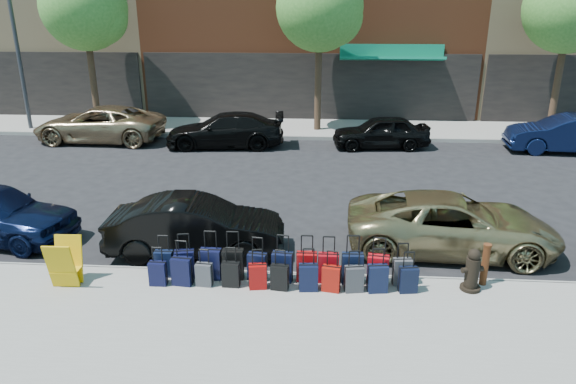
# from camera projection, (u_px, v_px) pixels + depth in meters

# --- Properties ---
(ground) EXTENTS (120.00, 120.00, 0.00)m
(ground) POSITION_uv_depth(u_px,v_px,m) (295.00, 204.00, 15.11)
(ground) COLOR black
(ground) RESTS_ON ground
(sidewalk_near) EXTENTS (60.00, 4.00, 0.15)m
(sidewalk_near) POSITION_uv_depth(u_px,v_px,m) (273.00, 331.00, 8.98)
(sidewalk_near) COLOR gray
(sidewalk_near) RESTS_ON ground
(sidewalk_far) EXTENTS (60.00, 4.00, 0.15)m
(sidewalk_far) POSITION_uv_depth(u_px,v_px,m) (307.00, 128.00, 24.49)
(sidewalk_far) COLOR gray
(sidewalk_far) RESTS_ON ground
(curb_near) EXTENTS (60.00, 0.08, 0.15)m
(curb_near) POSITION_uv_depth(u_px,v_px,m) (282.00, 275.00, 10.88)
(curb_near) COLOR gray
(curb_near) RESTS_ON ground
(curb_far) EXTENTS (60.00, 0.08, 0.15)m
(curb_far) POSITION_uv_depth(u_px,v_px,m) (305.00, 138.00, 22.59)
(curb_far) COLOR gray
(curb_far) RESTS_ON ground
(tree_left) EXTENTS (3.80, 3.80, 7.27)m
(tree_left) POSITION_uv_depth(u_px,v_px,m) (88.00, 10.00, 22.90)
(tree_left) COLOR black
(tree_left) RESTS_ON sidewalk_far
(tree_center) EXTENTS (3.80, 3.80, 7.27)m
(tree_center) POSITION_uv_depth(u_px,v_px,m) (323.00, 10.00, 22.20)
(tree_center) COLOR black
(tree_center) RESTS_ON sidewalk_far
(tree_right) EXTENTS (3.80, 3.80, 7.27)m
(tree_right) POSITION_uv_depth(u_px,v_px,m) (573.00, 10.00, 21.50)
(tree_right) COLOR black
(tree_right) RESTS_ON sidewalk_far
(streetlight) EXTENTS (2.59, 0.18, 8.00)m
(streetlight) POSITION_uv_depth(u_px,v_px,m) (18.00, 28.00, 22.68)
(streetlight) COLOR #333338
(streetlight) RESTS_ON sidewalk_far
(suitcase_front_0) EXTENTS (0.38, 0.21, 0.90)m
(suitcase_front_0) POSITION_uv_depth(u_px,v_px,m) (164.00, 263.00, 10.63)
(suitcase_front_0) COLOR black
(suitcase_front_0) RESTS_ON sidewalk_near
(suitcase_front_1) EXTENTS (0.43, 0.29, 0.96)m
(suitcase_front_1) POSITION_uv_depth(u_px,v_px,m) (185.00, 264.00, 10.57)
(suitcase_front_1) COLOR black
(suitcase_front_1) RESTS_ON sidewalk_near
(suitcase_front_2) EXTENTS (0.43, 0.25, 1.03)m
(suitcase_front_2) POSITION_uv_depth(u_px,v_px,m) (211.00, 264.00, 10.52)
(suitcase_front_2) COLOR black
(suitcase_front_2) RESTS_ON sidewalk_near
(suitcase_front_3) EXTENTS (0.43, 0.25, 1.02)m
(suitcase_front_3) POSITION_uv_depth(u_px,v_px,m) (233.00, 264.00, 10.52)
(suitcase_front_3) COLOR black
(suitcase_front_3) RESTS_ON sidewalk_near
(suitcase_front_4) EXTENTS (0.40, 0.26, 0.92)m
(suitcase_front_4) POSITION_uv_depth(u_px,v_px,m) (257.00, 266.00, 10.50)
(suitcase_front_4) COLOR black
(suitcase_front_4) RESTS_ON sidewalk_near
(suitcase_front_5) EXTENTS (0.43, 0.27, 1.00)m
(suitcase_front_5) POSITION_uv_depth(u_px,v_px,m) (282.00, 267.00, 10.42)
(suitcase_front_5) COLOR black
(suitcase_front_5) RESTS_ON sidewalk_near
(suitcase_front_6) EXTENTS (0.41, 0.23, 0.98)m
(suitcase_front_6) POSITION_uv_depth(u_px,v_px,m) (307.00, 267.00, 10.44)
(suitcase_front_6) COLOR #96090C
(suitcase_front_6) RESTS_ON sidewalk_near
(suitcase_front_7) EXTENTS (0.41, 0.22, 0.98)m
(suitcase_front_7) POSITION_uv_depth(u_px,v_px,m) (328.00, 268.00, 10.39)
(suitcase_front_7) COLOR maroon
(suitcase_front_7) RESTS_ON sidewalk_near
(suitcase_front_8) EXTENTS (0.43, 0.25, 1.03)m
(suitcase_front_8) POSITION_uv_depth(u_px,v_px,m) (352.00, 268.00, 10.34)
(suitcase_front_8) COLOR black
(suitcase_front_8) RESTS_ON sidewalk_near
(suitcase_front_9) EXTENTS (0.44, 0.28, 1.01)m
(suitcase_front_9) POSITION_uv_depth(u_px,v_px,m) (378.00, 270.00, 10.28)
(suitcase_front_9) COLOR #B10B13
(suitcase_front_9) RESTS_ON sidewalk_near
(suitcase_front_10) EXTENTS (0.38, 0.24, 0.89)m
(suitcase_front_10) POSITION_uv_depth(u_px,v_px,m) (402.00, 271.00, 10.31)
(suitcase_front_10) COLOR #3F3F44
(suitcase_front_10) RESTS_ON sidewalk_near
(suitcase_back_0) EXTENTS (0.34, 0.20, 0.81)m
(suitcase_back_0) POSITION_uv_depth(u_px,v_px,m) (158.00, 273.00, 10.29)
(suitcase_back_0) COLOR black
(suitcase_back_0) RESTS_ON sidewalk_near
(suitcase_back_1) EXTENTS (0.42, 0.27, 0.94)m
(suitcase_back_1) POSITION_uv_depth(u_px,v_px,m) (182.00, 271.00, 10.29)
(suitcase_back_1) COLOR black
(suitcase_back_1) RESTS_ON sidewalk_near
(suitcase_back_2) EXTENTS (0.34, 0.22, 0.77)m
(suitcase_back_2) POSITION_uv_depth(u_px,v_px,m) (204.00, 274.00, 10.27)
(suitcase_back_2) COLOR #3A3B3F
(suitcase_back_2) RESTS_ON sidewalk_near
(suitcase_back_3) EXTENTS (0.35, 0.21, 0.83)m
(suitcase_back_3) POSITION_uv_depth(u_px,v_px,m) (231.00, 274.00, 10.24)
(suitcase_back_3) COLOR black
(suitcase_back_3) RESTS_ON sidewalk_near
(suitcase_back_4) EXTENTS (0.37, 0.25, 0.83)m
(suitcase_back_4) POSITION_uv_depth(u_px,v_px,m) (258.00, 276.00, 10.16)
(suitcase_back_4) COLOR #8F0A09
(suitcase_back_4) RESTS_ON sidewalk_near
(suitcase_back_5) EXTENTS (0.37, 0.25, 0.83)m
(suitcase_back_5) POSITION_uv_depth(u_px,v_px,m) (280.00, 277.00, 10.12)
(suitcase_back_5) COLOR black
(suitcase_back_5) RESTS_ON sidewalk_near
(suitcase_back_6) EXTENTS (0.38, 0.24, 0.88)m
(suitcase_back_6) POSITION_uv_depth(u_px,v_px,m) (308.00, 277.00, 10.08)
(suitcase_back_6) COLOR black
(suitcase_back_6) RESTS_ON sidewalk_near
(suitcase_back_7) EXTENTS (0.38, 0.27, 0.84)m
(suitcase_back_7) POSITION_uv_depth(u_px,v_px,m) (331.00, 279.00, 10.07)
(suitcase_back_7) COLOR maroon
(suitcase_back_7) RESTS_ON sidewalk_near
(suitcase_back_8) EXTENTS (0.39, 0.26, 0.85)m
(suitcase_back_8) POSITION_uv_depth(u_px,v_px,m) (354.00, 279.00, 10.05)
(suitcase_back_8) COLOR #333237
(suitcase_back_8) RESTS_ON sidewalk_near
(suitcase_back_9) EXTENTS (0.41, 0.27, 0.90)m
(suitcase_back_9) POSITION_uv_depth(u_px,v_px,m) (378.00, 278.00, 10.03)
(suitcase_back_9) COLOR black
(suitcase_back_9) RESTS_ON sidewalk_near
(suitcase_back_10) EXTENTS (0.38, 0.25, 0.84)m
(suitcase_back_10) POSITION_uv_depth(u_px,v_px,m) (408.00, 280.00, 10.03)
(suitcase_back_10) COLOR black
(suitcase_back_10) RESTS_ON sidewalk_near
(fire_hydrant) EXTENTS (0.45, 0.40, 0.88)m
(fire_hydrant) POSITION_uv_depth(u_px,v_px,m) (472.00, 271.00, 10.06)
(fire_hydrant) COLOR black
(fire_hydrant) RESTS_ON sidewalk_near
(bollard) EXTENTS (0.16, 0.16, 0.88)m
(bollard) POSITION_uv_depth(u_px,v_px,m) (485.00, 264.00, 10.24)
(bollard) COLOR #38190C
(bollard) RESTS_ON sidewalk_near
(display_rack) EXTENTS (0.57, 0.62, 0.98)m
(display_rack) POSITION_uv_depth(u_px,v_px,m) (65.00, 263.00, 10.21)
(display_rack) COLOR gold
(display_rack) RESTS_ON sidewalk_near
(car_near_1) EXTENTS (4.13, 1.66, 1.33)m
(car_near_1) POSITION_uv_depth(u_px,v_px,m) (196.00, 227.00, 11.84)
(car_near_1) COLOR black
(car_near_1) RESTS_ON ground
(car_near_2) EXTENTS (4.96, 2.47, 1.35)m
(car_near_2) POSITION_uv_depth(u_px,v_px,m) (452.00, 224.00, 12.00)
(car_near_2) COLOR #93845A
(car_near_2) RESTS_ON ground
(car_far_0) EXTENTS (5.52, 2.65, 1.52)m
(car_far_0) POSITION_uv_depth(u_px,v_px,m) (99.00, 124.00, 22.12)
(car_far_0) COLOR #977E5C
(car_far_0) RESTS_ON ground
(car_far_1) EXTENTS (5.01, 2.40, 1.41)m
(car_far_1) POSITION_uv_depth(u_px,v_px,m) (225.00, 130.00, 21.24)
(car_far_1) COLOR black
(car_far_1) RESTS_ON ground
(car_far_2) EXTENTS (4.06, 1.92, 1.34)m
(car_far_2) POSITION_uv_depth(u_px,v_px,m) (381.00, 132.00, 21.08)
(car_far_2) COLOR black
(car_far_2) RESTS_ON ground
(car_far_3) EXTENTS (4.70, 1.97, 1.51)m
(car_far_3) POSITION_uv_depth(u_px,v_px,m) (567.00, 134.00, 20.35)
(car_far_3) COLOR #0D173B
(car_far_3) RESTS_ON ground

